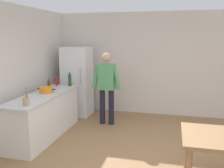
{
  "coord_description": "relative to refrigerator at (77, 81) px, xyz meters",
  "views": [
    {
      "loc": [
        0.55,
        -3.69,
        2.04
      ],
      "look_at": [
        -0.67,
        1.24,
        1.09
      ],
      "focal_mm": 40.1,
      "sensor_mm": 36.0,
      "label": 1
    }
  ],
  "objects": [
    {
      "name": "ground_plane",
      "position": [
        1.9,
        -2.4,
        -0.9
      ],
      "size": [
        14.0,
        14.0,
        0.0
      ],
      "primitive_type": "plane",
      "color": "#936D47"
    },
    {
      "name": "wall_back",
      "position": [
        1.9,
        0.6,
        0.45
      ],
      "size": [
        6.4,
        0.12,
        2.7
      ],
      "primitive_type": "cube",
      "color": "silver",
      "rests_on": "ground_plane"
    },
    {
      "name": "kitchen_counter",
      "position": [
        -0.1,
        -1.6,
        -0.45
      ],
      "size": [
        0.64,
        2.2,
        0.9
      ],
      "color": "white",
      "rests_on": "ground_plane"
    },
    {
      "name": "refrigerator",
      "position": [
        0.0,
        0.0,
        0.0
      ],
      "size": [
        0.7,
        0.67,
        1.8
      ],
      "color": "white",
      "rests_on": "ground_plane"
    },
    {
      "name": "person",
      "position": [
        0.95,
        -0.55,
        0.08
      ],
      "size": [
        0.7,
        0.22,
        1.7
      ],
      "color": "#1E1E2D",
      "rests_on": "ground_plane"
    },
    {
      "name": "cooking_pot",
      "position": [
        -0.12,
        -1.45,
        0.06
      ],
      "size": [
        0.4,
        0.28,
        0.12
      ],
      "color": "orange",
      "rests_on": "kitchen_counter"
    },
    {
      "name": "utensil_jar",
      "position": [
        0.04,
        -2.45,
        0.08
      ],
      "size": [
        0.11,
        0.11,
        0.32
      ],
      "color": "tan",
      "rests_on": "kitchen_counter"
    },
    {
      "name": "bottle_beer_brown",
      "position": [
        -0.21,
        -1.16,
        0.11
      ],
      "size": [
        0.06,
        0.06,
        0.26
      ],
      "color": "#5B3314",
      "rests_on": "kitchen_counter"
    },
    {
      "name": "bottle_wine_green",
      "position": [
        0.07,
        -0.65,
        0.15
      ],
      "size": [
        0.08,
        0.08,
        0.34
      ],
      "color": "#1E5123",
      "rests_on": "kitchen_counter"
    },
    {
      "name": "bottle_sauce_red",
      "position": [
        -0.27,
        -0.66,
        0.1
      ],
      "size": [
        0.06,
        0.06,
        0.24
      ],
      "color": "#B22319",
      "rests_on": "kitchen_counter"
    }
  ]
}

